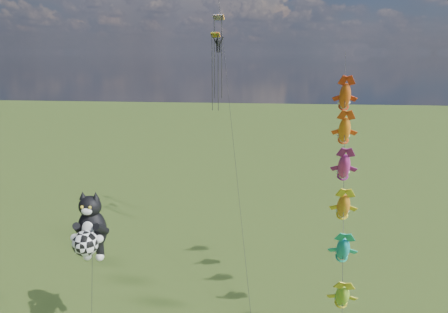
# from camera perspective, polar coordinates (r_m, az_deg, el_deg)

# --- Properties ---
(cat_kite_rig) EXTENTS (2.22, 4.07, 11.04)m
(cat_kite_rig) POSITION_cam_1_polar(r_m,az_deg,el_deg) (30.70, -17.11, -9.12)
(cat_kite_rig) COLOR brown
(cat_kite_rig) RESTS_ON ground
(fish_windsock_rig) EXTENTS (1.98, 15.90, 20.01)m
(fish_windsock_rig) POSITION_cam_1_polar(r_m,az_deg,el_deg) (30.27, 15.37, -3.78)
(fish_windsock_rig) COLOR brown
(fish_windsock_rig) RESTS_ON ground
(parafoil_rig) EXTENTS (5.21, 16.97, 25.20)m
(parafoil_rig) POSITION_cam_1_polar(r_m,az_deg,el_deg) (43.03, -0.67, 13.77)
(parafoil_rig) COLOR brown
(parafoil_rig) RESTS_ON ground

